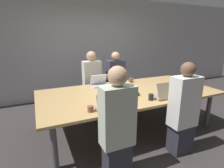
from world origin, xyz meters
TOP-DOWN VIEW (x-y plane):
  - ground_plane at (0.00, 0.00)m, footprint 24.00×24.00m
  - curtain_wall at (0.00, 2.26)m, footprint 12.00×0.06m
  - conference_table at (0.00, 0.00)m, footprint 3.23×1.54m
  - laptop_far_midleft at (-0.38, 0.58)m, footprint 0.34×0.23m
  - person_far_midleft at (-0.38, 1.06)m, footprint 0.40×0.24m
  - cup_far_midleft at (-0.10, 0.58)m, footprint 0.09×0.09m
  - laptop_near_left at (-0.68, -0.61)m, footprint 0.37×0.24m
  - person_near_left at (-0.73, -1.00)m, footprint 0.40×0.24m
  - cup_near_left at (-0.93, -0.57)m, footprint 0.09×0.09m
  - laptop_near_midright at (0.32, -0.56)m, footprint 0.32×0.27m
  - person_near_midright at (0.36, -0.97)m, footprint 0.40×0.24m
  - cup_near_midright at (0.09, -0.54)m, footprint 0.08×0.08m
  - laptop_far_center at (0.08, 0.61)m, footprint 0.34×0.23m
  - person_far_center at (0.17, 0.96)m, footprint 0.40×0.24m
  - cup_far_center at (0.35, 0.55)m, footprint 0.09×0.09m
  - stapler at (0.03, -0.22)m, footprint 0.10×0.16m

SIDE VIEW (x-z plane):
  - ground_plane at x=0.00m, z-range 0.00..0.00m
  - person_far_center at x=0.17m, z-range -0.02..1.36m
  - person_near_midright at x=0.36m, z-range -0.02..1.37m
  - person_far_midleft at x=-0.38m, z-range -0.02..1.40m
  - conference_table at x=0.00m, z-range 0.32..1.06m
  - person_near_left at x=-0.73m, z-range -0.01..1.41m
  - stapler at x=0.03m, z-range 0.74..0.79m
  - cup_near_left at x=-0.93m, z-range 0.74..0.82m
  - cup_far_center at x=0.35m, z-range 0.74..0.84m
  - cup_near_midright at x=0.09m, z-range 0.74..0.84m
  - cup_far_midleft at x=-0.10m, z-range 0.74..0.84m
  - laptop_far_midleft at x=-0.38m, z-range 0.69..0.93m
  - laptop_far_center at x=0.08m, z-range 0.69..0.93m
  - laptop_near_left at x=-0.68m, z-range 0.69..0.93m
  - laptop_near_midright at x=0.32m, z-range 0.69..0.95m
  - curtain_wall at x=0.00m, z-range 0.00..2.80m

